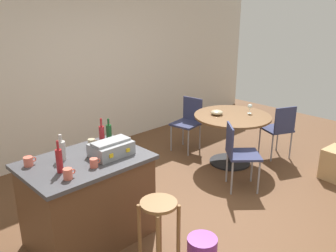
{
  "coord_description": "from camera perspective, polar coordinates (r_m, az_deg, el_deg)",
  "views": [
    {
      "loc": [
        -3.01,
        -2.43,
        2.32
      ],
      "look_at": [
        -0.19,
        0.5,
        0.92
      ],
      "focal_mm": 38.44,
      "sensor_mm": 36.0,
      "label": 1
    }
  ],
  "objects": [
    {
      "name": "cup_0",
      "position": [
        3.8,
        -12.0,
        -2.74
      ],
      "size": [
        0.11,
        0.08,
        0.1
      ],
      "color": "tan",
      "rests_on": "kitchen_island"
    },
    {
      "name": "toolbox",
      "position": [
        3.59,
        -9.0,
        -3.49
      ],
      "size": [
        0.39,
        0.28,
        0.16
      ],
      "color": "gray",
      "rests_on": "kitchen_island"
    },
    {
      "name": "bottle_2",
      "position": [
        3.95,
        -9.35,
        -0.99
      ],
      "size": [
        0.06,
        0.06,
        0.25
      ],
      "color": "#194C23",
      "rests_on": "kitchen_island"
    },
    {
      "name": "folding_chair_left",
      "position": [
        5.88,
        3.24,
        0.96
      ],
      "size": [
        0.46,
        0.46,
        0.86
      ],
      "color": "navy",
      "rests_on": "ground_plane"
    },
    {
      "name": "wine_glass",
      "position": [
        5.46,
        12.86,
        3.03
      ],
      "size": [
        0.07,
        0.07,
        0.14
      ],
      "color": "silver",
      "rests_on": "dining_table"
    },
    {
      "name": "bottle_0",
      "position": [
        3.58,
        -16.56,
        -3.67
      ],
      "size": [
        0.08,
        0.08,
        0.26
      ],
      "color": "#B7B2AD",
      "rests_on": "kitchen_island"
    },
    {
      "name": "back_wall",
      "position": [
        5.89,
        -12.81,
        9.05
      ],
      "size": [
        8.0,
        0.1,
        2.7
      ],
      "primitive_type": "cube",
      "color": "beige",
      "rests_on": "ground_plane"
    },
    {
      "name": "folding_chair_far",
      "position": [
        5.79,
        17.24,
        -0.2
      ],
      "size": [
        0.53,
        0.53,
        0.85
      ],
      "color": "navy",
      "rests_on": "ground_plane"
    },
    {
      "name": "bottle_3",
      "position": [
        3.32,
        -16.86,
        -5.21
      ],
      "size": [
        0.06,
        0.06,
        0.3
      ],
      "color": "maroon",
      "rests_on": "kitchen_island"
    },
    {
      "name": "wooden_stool",
      "position": [
        3.3,
        -1.46,
        -14.69
      ],
      "size": [
        0.33,
        0.33,
        0.67
      ],
      "color": "olive",
      "rests_on": "ground_plane"
    },
    {
      "name": "dining_table",
      "position": [
        5.4,
        10.1,
        -0.07
      ],
      "size": [
        1.12,
        1.12,
        0.76
      ],
      "color": "black",
      "rests_on": "ground_plane"
    },
    {
      "name": "cardboard_box",
      "position": [
        5.5,
        25.13,
        -5.43
      ],
      "size": [
        0.41,
        0.34,
        0.43
      ],
      "primitive_type": "cube",
      "rotation": [
        0.0,
        0.0,
        -0.07
      ],
      "color": "tan",
      "rests_on": "ground_plane"
    },
    {
      "name": "ground_plane",
      "position": [
        4.51,
        6.23,
        -12.12
      ],
      "size": [
        8.8,
        8.8,
        0.0
      ],
      "primitive_type": "plane",
      "color": "brown"
    },
    {
      "name": "serving_bowl",
      "position": [
        5.33,
        7.75,
        2.15
      ],
      "size": [
        0.18,
        0.18,
        0.07
      ],
      "primitive_type": "ellipsoid",
      "color": "tan",
      "rests_on": "dining_table"
    },
    {
      "name": "plastic_bucket",
      "position": [
        3.6,
        5.42,
        -18.81
      ],
      "size": [
        0.29,
        0.29,
        0.23
      ],
      "primitive_type": "cylinder",
      "color": "purple",
      "rests_on": "ground_plane"
    },
    {
      "name": "cup_2",
      "position": [
        3.21,
        -15.58,
        -7.31
      ],
      "size": [
        0.11,
        0.08,
        0.1
      ],
      "color": "#DB6651",
      "rests_on": "kitchen_island"
    },
    {
      "name": "cup_3",
      "position": [
        3.57,
        -21.24,
        -5.24
      ],
      "size": [
        0.12,
        0.09,
        0.09
      ],
      "color": "#DB6651",
      "rests_on": "kitchen_island"
    },
    {
      "name": "cup_1",
      "position": [
        3.37,
        -11.66,
        -5.74
      ],
      "size": [
        0.11,
        0.07,
        0.08
      ],
      "color": "#DB6651",
      "rests_on": "kitchen_island"
    },
    {
      "name": "folding_chair_near",
      "position": [
        4.69,
        11.09,
        -3.98
      ],
      "size": [
        0.57,
        0.57,
        0.87
      ],
      "color": "navy",
      "rests_on": "ground_plane"
    },
    {
      "name": "bottle_1",
      "position": [
        3.8,
        -10.45,
        -1.52
      ],
      "size": [
        0.06,
        0.06,
        0.31
      ],
      "color": "maroon",
      "rests_on": "kitchen_island"
    },
    {
      "name": "kitchen_island",
      "position": [
        3.76,
        -12.55,
        -11.37
      ],
      "size": [
        1.19,
        0.83,
        0.89
      ],
      "color": "brown",
      "rests_on": "ground_plane"
    }
  ]
}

